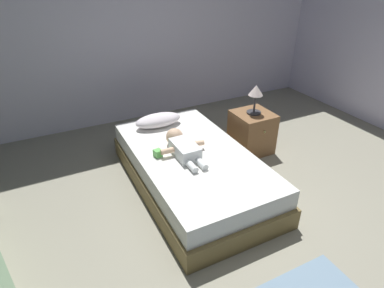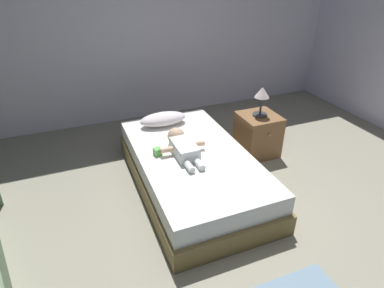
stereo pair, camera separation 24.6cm
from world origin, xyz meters
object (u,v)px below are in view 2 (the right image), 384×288
Objects in this scene: bed at (192,169)px; baby at (182,146)px; nightstand at (258,135)px; toy_block at (158,152)px; toothbrush at (197,144)px; lamp at (262,96)px; pillow at (163,119)px.

bed is 3.01× the size of baby.
bed is 1.06m from nightstand.
baby is 0.26m from toy_block.
toothbrush is 0.93m from nightstand.
bed is at bearing -128.27° from toothbrush.
lamp reaches higher than toy_block.
pillow is at bearing 159.61° from nightstand.
toothbrush is 0.26× the size of nightstand.
bed is at bearing -161.99° from lamp.
baby reaches higher than pillow.
nightstand is at bearing -20.39° from pillow.
bed is 0.79m from pillow.
pillow reaches higher than nightstand.
lamp is at bearing -20.39° from pillow.
baby is 1.93× the size of lamp.
pillow reaches higher than bed.
toy_block is (-1.35, -0.24, -0.32)m from lamp.
lamp is at bearing 90.00° from nightstand.
baby is (-0.09, 0.05, 0.28)m from bed.
nightstand is (0.90, 0.19, -0.16)m from toothbrush.
pillow is 0.68m from baby.
bed is at bearing -83.75° from pillow.
toothbrush is at bearing 23.52° from baby.
toothbrush is (0.19, -0.59, -0.07)m from pillow.
pillow is (-0.08, 0.73, 0.28)m from bed.
nightstand is 6.10× the size of toy_block.
baby is (-0.01, -0.68, -0.00)m from pillow.
toy_block is (-0.34, 0.09, 0.25)m from bed.
baby is 1.32× the size of nightstand.
pillow is at bearing 159.61° from lamp.
pillow is at bearing 96.25° from bed.
baby is at bearing -165.81° from lamp.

